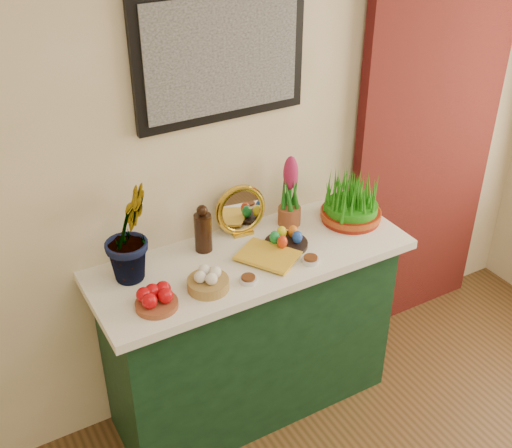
{
  "coord_description": "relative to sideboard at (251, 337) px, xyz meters",
  "views": [
    {
      "loc": [
        -1.01,
        0.01,
        2.44
      ],
      "look_at": [
        0.1,
        1.95,
        1.07
      ],
      "focal_mm": 45.0,
      "sensor_mm": 36.0,
      "label": 1
    }
  ],
  "objects": [
    {
      "name": "sideboard",
      "position": [
        0.0,
        0.0,
        0.0
      ],
      "size": [
        1.3,
        0.45,
        0.85
      ],
      "primitive_type": "cube",
      "color": "#153A1F",
      "rests_on": "ground"
    },
    {
      "name": "tablecloth",
      "position": [
        0.0,
        0.0,
        0.45
      ],
      "size": [
        1.4,
        0.55,
        0.04
      ],
      "primitive_type": "cube",
      "color": "white",
      "rests_on": "sideboard"
    },
    {
      "name": "hyacinth_green",
      "position": [
        -0.49,
        0.11,
        0.73
      ],
      "size": [
        0.35,
        0.34,
        0.53
      ],
      "primitive_type": "imported",
      "rotation": [
        0.0,
        0.0,
        0.76
      ],
      "color": "#1B6718",
      "rests_on": "tablecloth"
    },
    {
      "name": "apple_bowl",
      "position": [
        -0.49,
        -0.13,
        0.5
      ],
      "size": [
        0.2,
        0.2,
        0.08
      ],
      "color": "brown",
      "rests_on": "tablecloth"
    },
    {
      "name": "garlic_basket",
      "position": [
        -0.26,
        -0.13,
        0.5
      ],
      "size": [
        0.18,
        0.18,
        0.09
      ],
      "color": "#AF8946",
      "rests_on": "tablecloth"
    },
    {
      "name": "vinegar_cruet",
      "position": [
        -0.16,
        0.13,
        0.56
      ],
      "size": [
        0.08,
        0.08,
        0.22
      ],
      "color": "black",
      "rests_on": "tablecloth"
    },
    {
      "name": "mirror",
      "position": [
        0.05,
        0.17,
        0.58
      ],
      "size": [
        0.24,
        0.08,
        0.24
      ],
      "color": "gold",
      "rests_on": "tablecloth"
    },
    {
      "name": "book",
      "position": [
        -0.03,
        -0.11,
        0.48
      ],
      "size": [
        0.27,
        0.29,
        0.03
      ],
      "primitive_type": "imported",
      "rotation": [
        0.0,
        0.0,
        0.55
      ],
      "color": "gold",
      "rests_on": "tablecloth"
    },
    {
      "name": "spice_dish_left",
      "position": [
        -0.1,
        -0.17,
        0.48
      ],
      "size": [
        0.07,
        0.07,
        0.03
      ],
      "color": "silver",
      "rests_on": "tablecloth"
    },
    {
      "name": "spice_dish_right",
      "position": [
        0.19,
        -0.18,
        0.48
      ],
      "size": [
        0.07,
        0.07,
        0.03
      ],
      "color": "silver",
      "rests_on": "tablecloth"
    },
    {
      "name": "egg_plate",
      "position": [
        0.17,
        -0.02,
        0.49
      ],
      "size": [
        0.22,
        0.22,
        0.08
      ],
      "color": "black",
      "rests_on": "tablecloth"
    },
    {
      "name": "hyacinth_pink",
      "position": [
        0.28,
        0.13,
        0.62
      ],
      "size": [
        0.1,
        0.1,
        0.34
      ],
      "color": "brown",
      "rests_on": "tablecloth"
    },
    {
      "name": "wheatgrass_sabzeh",
      "position": [
        0.55,
        0.02,
        0.57
      ],
      "size": [
        0.28,
        0.28,
        0.23
      ],
      "color": "maroon",
      "rests_on": "tablecloth"
    }
  ]
}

